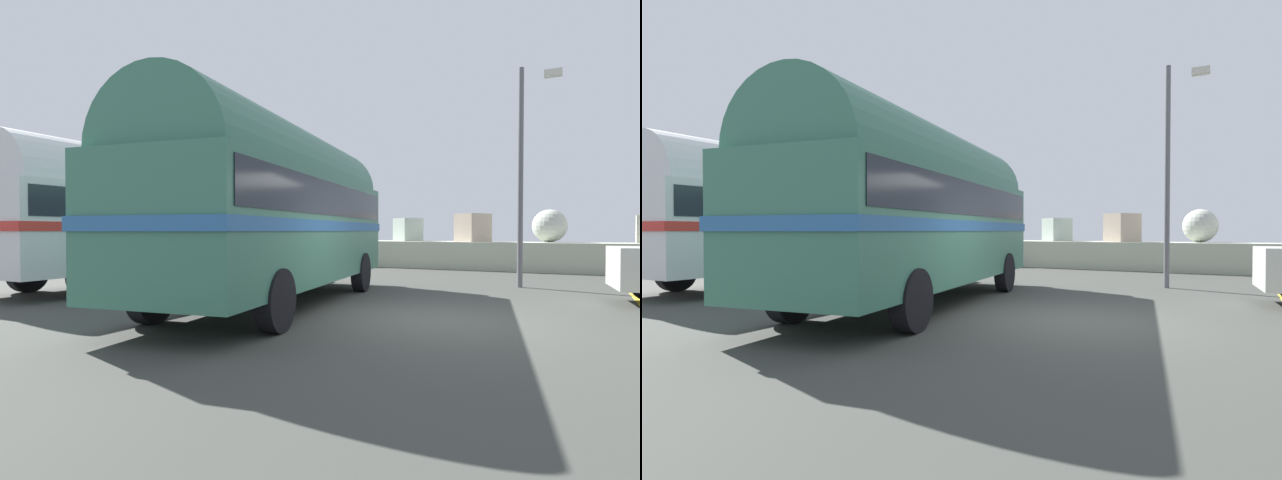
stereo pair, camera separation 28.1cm
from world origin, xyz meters
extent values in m
cube|color=#3B3D38|center=(0.00, 0.00, 0.01)|extent=(32.00, 26.00, 0.02)
cube|color=#AFB49E|center=(0.00, 11.80, 0.55)|extent=(31.36, 1.80, 1.10)
sphere|color=#9EA58F|center=(-12.43, 12.13, 1.52)|extent=(0.83, 0.83, 0.83)
sphere|color=#9FAD91|center=(-9.73, 12.13, 1.75)|extent=(1.30, 1.30, 1.30)
cube|color=#B9BD98|center=(-7.69, 11.50, 1.63)|extent=(1.08, 1.24, 1.05)
cube|color=#A9B9AD|center=(-4.28, 12.17, 1.59)|extent=(1.28, 1.31, 0.98)
cube|color=#B8A38F|center=(-1.52, 11.93, 1.66)|extent=(1.41, 1.46, 1.12)
sphere|color=#B4B8AA|center=(1.26, 12.24, 1.72)|extent=(1.25, 1.25, 1.25)
cylinder|color=black|center=(-4.75, 2.63, 0.50)|extent=(0.43, 0.99, 0.96)
cylinder|color=black|center=(-2.57, 2.97, 0.50)|extent=(0.43, 0.99, 0.96)
cylinder|color=black|center=(-3.94, -2.52, 0.50)|extent=(0.43, 0.99, 0.96)
cylinder|color=black|center=(-1.76, -2.17, 0.50)|extent=(0.43, 0.99, 0.96)
cube|color=#356C55|center=(-3.26, 0.23, 1.57)|extent=(3.68, 8.67, 2.10)
cylinder|color=#356C55|center=(-3.26, 0.23, 2.62)|extent=(3.43, 8.31, 2.20)
cube|color=#295C95|center=(-3.26, 0.23, 1.63)|extent=(3.74, 8.76, 0.20)
cube|color=black|center=(-3.26, 0.23, 2.15)|extent=(3.66, 8.35, 0.64)
cube|color=silver|center=(-3.92, 4.44, 0.70)|extent=(2.28, 0.51, 0.28)
cylinder|color=black|center=(-9.88, 4.22, 0.50)|extent=(0.30, 0.97, 0.96)
cylinder|color=black|center=(-7.68, 4.26, 0.50)|extent=(0.30, 0.97, 0.96)
cylinder|color=black|center=(-9.79, -0.99, 0.50)|extent=(0.30, 0.97, 0.96)
cylinder|color=black|center=(-7.58, -0.95, 0.50)|extent=(0.30, 0.97, 0.96)
cube|color=silver|center=(-8.73, 1.63, 1.57)|extent=(2.56, 8.44, 2.10)
cylinder|color=silver|center=(-8.73, 1.63, 2.62)|extent=(2.35, 8.10, 2.20)
cube|color=red|center=(-8.73, 1.63, 1.63)|extent=(2.61, 8.53, 0.20)
cube|color=black|center=(-8.73, 1.63, 2.15)|extent=(2.59, 8.11, 0.64)
cube|color=silver|center=(-8.81, 5.90, 0.70)|extent=(2.28, 0.20, 0.28)
cylinder|color=#5B5B60|center=(0.83, 5.80, 2.94)|extent=(0.14, 0.14, 5.87)
cube|color=beige|center=(1.58, 6.34, 5.77)|extent=(0.44, 0.24, 0.18)
camera|label=1|loc=(2.18, -8.23, 1.53)|focal=27.39mm
camera|label=2|loc=(2.42, -8.10, 1.53)|focal=27.39mm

